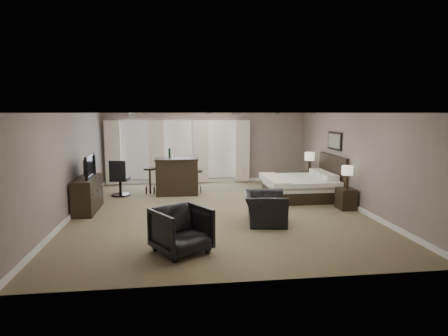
{
  "coord_description": "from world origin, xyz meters",
  "views": [
    {
      "loc": [
        -1.07,
        -9.66,
        2.6
      ],
      "look_at": [
        0.2,
        0.4,
        1.1
      ],
      "focal_mm": 30.0,
      "sensor_mm": 36.0,
      "label": 1
    }
  ],
  "objects": [
    {
      "name": "bed",
      "position": [
        2.58,
        1.23,
        0.66
      ],
      "size": [
        2.07,
        1.98,
        1.32
      ],
      "primitive_type": "cube",
      "color": "silver",
      "rests_on": "ground"
    },
    {
      "name": "dresser",
      "position": [
        -3.45,
        0.43,
        0.45
      ],
      "size": [
        0.5,
        1.56,
        0.91
      ],
      "primitive_type": "cube",
      "color": "black",
      "rests_on": "ground"
    },
    {
      "name": "room",
      "position": [
        0.0,
        0.0,
        1.3
      ],
      "size": [
        7.6,
        8.6,
        2.64
      ],
      "color": "brown",
      "rests_on": "ground"
    },
    {
      "name": "bar_stool_right",
      "position": [
        -0.42,
        2.45,
        0.37
      ],
      "size": [
        0.45,
        0.45,
        0.73
      ],
      "primitive_type": "cube",
      "rotation": [
        0.0,
        0.0,
        0.4
      ],
      "color": "black",
      "rests_on": "ground"
    },
    {
      "name": "lamp_near",
      "position": [
        3.47,
        -0.22,
        0.88
      ],
      "size": [
        0.3,
        0.3,
        0.62
      ],
      "primitive_type": "cube",
      "color": "beige",
      "rests_on": "nightstand_near"
    },
    {
      "name": "nightstand_near",
      "position": [
        3.47,
        -0.22,
        0.28
      ],
      "size": [
        0.43,
        0.52,
        0.57
      ],
      "primitive_type": "cube",
      "color": "black",
      "rests_on": "ground"
    },
    {
      "name": "nightstand_far",
      "position": [
        3.47,
        2.68,
        0.27
      ],
      "size": [
        0.41,
        0.5,
        0.55
      ],
      "primitive_type": "cube",
      "color": "black",
      "rests_on": "ground"
    },
    {
      "name": "bar_counter",
      "position": [
        -1.09,
        2.17,
        0.59
      ],
      "size": [
        1.36,
        0.71,
        1.18
      ],
      "primitive_type": "cube",
      "color": "black",
      "rests_on": "ground"
    },
    {
      "name": "lamp_far",
      "position": [
        3.47,
        2.68,
        0.9
      ],
      "size": [
        0.34,
        0.34,
        0.7
      ],
      "primitive_type": "cube",
      "color": "beige",
      "rests_on": "nightstand_far"
    },
    {
      "name": "desk_chair",
      "position": [
        -2.87,
        2.24,
        0.58
      ],
      "size": [
        0.65,
        0.65,
        1.15
      ],
      "primitive_type": "cube",
      "rotation": [
        0.0,
        0.0,
        3.02
      ],
      "color": "black",
      "rests_on": "ground"
    },
    {
      "name": "window_bay",
      "position": [
        -1.0,
        4.11,
        1.2
      ],
      "size": [
        5.25,
        0.2,
        2.3
      ],
      "color": "silver",
      "rests_on": "room"
    },
    {
      "name": "bar_stool_left",
      "position": [
        -1.96,
        2.48,
        0.42
      ],
      "size": [
        0.49,
        0.49,
        0.84
      ],
      "primitive_type": "cube",
      "rotation": [
        0.0,
        0.0,
        -0.26
      ],
      "color": "black",
      "rests_on": "ground"
    },
    {
      "name": "armchair_far",
      "position": [
        -1.02,
        -2.88,
        0.47
      ],
      "size": [
        1.24,
        1.22,
        0.95
      ],
      "primitive_type": "imported",
      "rotation": [
        0.0,
        0.0,
        0.55
      ],
      "color": "black",
      "rests_on": "ground"
    },
    {
      "name": "armchair_near",
      "position": [
        0.97,
        -1.23,
        0.49
      ],
      "size": [
        0.89,
        1.22,
        0.98
      ],
      "primitive_type": "imported",
      "rotation": [
        0.0,
        0.0,
        1.42
      ],
      "color": "black",
      "rests_on": "ground"
    },
    {
      "name": "wall_art",
      "position": [
        3.7,
        1.23,
        1.75
      ],
      "size": [
        0.04,
        0.96,
        0.56
      ],
      "primitive_type": "cube",
      "color": "slate",
      "rests_on": "room"
    },
    {
      "name": "tv",
      "position": [
        -3.45,
        0.43,
        0.97
      ],
      "size": [
        0.6,
        1.05,
        0.14
      ],
      "primitive_type": "imported",
      "rotation": [
        0.0,
        0.0,
        1.57
      ],
      "color": "black",
      "rests_on": "dresser"
    }
  ]
}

